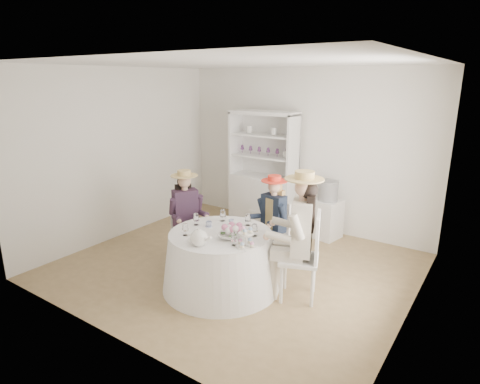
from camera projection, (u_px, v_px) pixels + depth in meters
The scene contains 23 objects.
ground at pixel (236, 266), 5.58m from camera, with size 4.50×4.50×0.00m, color olive.
ceiling at pixel (235, 63), 4.85m from camera, with size 4.50×4.50×0.00m, color white.
wall_back at pixel (303, 150), 6.80m from camera, with size 4.50×4.50×0.00m, color silver.
wall_front at pixel (109, 212), 3.62m from camera, with size 4.50×4.50×0.00m, color silver.
wall_left at pixel (121, 154), 6.43m from camera, with size 4.50×4.50×0.00m, color silver.
wall_right at pixel (421, 200), 3.99m from camera, with size 4.50×4.50×0.00m, color silver.
tea_table at pixel (221, 260), 4.94m from camera, with size 1.45×1.45×0.72m.
hutch at pixel (264, 185), 7.05m from camera, with size 1.26×0.64×2.00m.
side_table at pixel (326, 219), 6.52m from camera, with size 0.41×0.41×0.64m, color silver.
hatbox at pixel (328, 191), 6.39m from camera, with size 0.32×0.32×0.32m, color black.
guest_left at pixel (186, 210), 5.61m from camera, with size 0.56×0.51×1.31m.
guest_mid at pixel (273, 215), 5.49m from camera, with size 0.48×0.50×1.27m.
guest_right at pixel (300, 229), 4.55m from camera, with size 0.64×0.58×1.54m.
spare_chair at pixel (264, 207), 6.42m from camera, with size 0.45×0.45×1.00m.
teacup_a at pixel (209, 224), 5.03m from camera, with size 0.08×0.08×0.06m, color white.
teacup_b at pixel (231, 223), 5.09m from camera, with size 0.07×0.07×0.07m, color white.
teacup_c at pixel (242, 230), 4.83m from camera, with size 0.08×0.08×0.06m, color white.
flower_bowl at pixel (228, 236), 4.65m from camera, with size 0.23×0.23×0.06m, color white.
flower_arrangement at pixel (233, 229), 4.68m from camera, with size 0.21×0.21×0.08m.
table_teapot at pixel (199, 238), 4.45m from camera, with size 0.28×0.20×0.21m.
sandwich_plate at pixel (197, 239), 4.61m from camera, with size 0.23×0.23×0.05m.
cupcake_stand at pixel (246, 240), 4.43m from camera, with size 0.23×0.23×0.22m.
stemware_set at pixel (220, 227), 4.82m from camera, with size 0.89×0.90×0.15m.
Camera 1 is at (2.92, -4.17, 2.51)m, focal length 30.00 mm.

